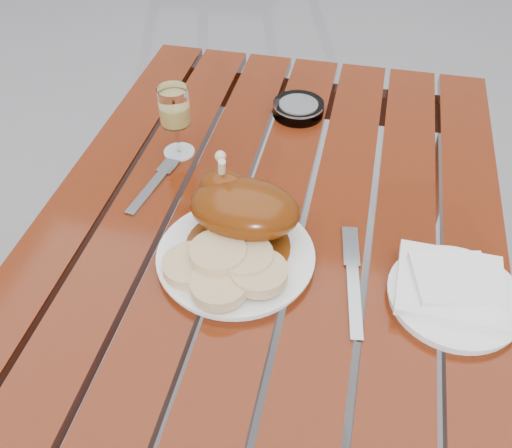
{
  "coord_description": "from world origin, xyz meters",
  "views": [
    {
      "loc": [
        0.13,
        -0.7,
        1.43
      ],
      "look_at": [
        -0.01,
        -0.03,
        0.78
      ],
      "focal_mm": 40.0,
      "sensor_mm": 36.0,
      "label": 1
    }
  ],
  "objects_px": {
    "dinner_plate": "(236,257)",
    "ashtray": "(298,109)",
    "wine_glass": "(176,122)",
    "table": "(265,348)",
    "side_plate": "(455,297)"
  },
  "relations": [
    {
      "from": "dinner_plate",
      "to": "table",
      "type": "bearing_deg",
      "value": 70.48
    },
    {
      "from": "dinner_plate",
      "to": "ashtray",
      "type": "distance_m",
      "value": 0.45
    },
    {
      "from": "table",
      "to": "side_plate",
      "type": "bearing_deg",
      "value": -18.26
    },
    {
      "from": "dinner_plate",
      "to": "ashtray",
      "type": "height_order",
      "value": "ashtray"
    },
    {
      "from": "dinner_plate",
      "to": "ashtray",
      "type": "relative_size",
      "value": 2.32
    },
    {
      "from": "table",
      "to": "side_plate",
      "type": "xyz_separation_m",
      "value": [
        0.31,
        -0.1,
        0.38
      ]
    },
    {
      "from": "table",
      "to": "dinner_plate",
      "type": "relative_size",
      "value": 4.71
    },
    {
      "from": "side_plate",
      "to": "ashtray",
      "type": "height_order",
      "value": "ashtray"
    },
    {
      "from": "dinner_plate",
      "to": "wine_glass",
      "type": "height_order",
      "value": "wine_glass"
    },
    {
      "from": "dinner_plate",
      "to": "ashtray",
      "type": "bearing_deg",
      "value": 86.53
    },
    {
      "from": "table",
      "to": "side_plate",
      "type": "relative_size",
      "value": 5.93
    },
    {
      "from": "table",
      "to": "wine_glass",
      "type": "height_order",
      "value": "wine_glass"
    },
    {
      "from": "side_plate",
      "to": "table",
      "type": "bearing_deg",
      "value": 161.74
    },
    {
      "from": "wine_glass",
      "to": "ashtray",
      "type": "height_order",
      "value": "wine_glass"
    },
    {
      "from": "wine_glass",
      "to": "side_plate",
      "type": "bearing_deg",
      "value": -27.02
    }
  ]
}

